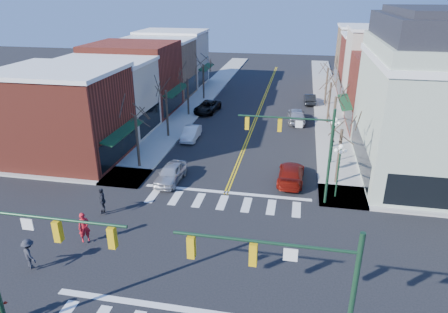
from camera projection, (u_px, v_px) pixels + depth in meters
The scene contains 36 objects.
ground at pixel (202, 253), 23.80m from camera, with size 160.00×160.00×0.00m, color black.
sidewalk_left at pixel (168, 133), 43.40m from camera, with size 3.50×70.00×0.15m, color #9E9B93.
sidewalk_right at pixel (334, 144), 40.33m from camera, with size 3.50×70.00×0.15m, color #9E9B93.
bldg_left_brick_a at pixel (64, 117), 35.60m from camera, with size 10.00×8.50×8.00m, color maroon.
bldg_left_stucco_a at pixel (105, 98), 42.71m from camera, with size 10.00×7.00×7.50m, color #B8AB98.
bldg_left_brick_b at pixel (134, 78), 49.75m from camera, with size 10.00×9.00×8.50m, color maroon.
bldg_left_tan at pixel (157, 69), 57.35m from camera, with size 10.00×7.50×7.80m, color #937351.
bldg_left_stucco_b at pixel (173, 59), 64.29m from camera, with size 10.00×8.00×8.20m, color #B8AB98.
bldg_right_brick_a at pixel (399, 95), 42.82m from camera, with size 10.00×8.50×8.00m, color maroon.
bldg_right_stucco at pixel (387, 72), 49.45m from camera, with size 10.00×7.00×10.00m, color #B8AB98.
bldg_right_brick_b at pixel (377, 67), 56.52m from camera, with size 10.00×8.00×8.50m, color maroon.
bldg_right_tan at pixel (369, 57), 63.66m from camera, with size 10.00×8.00×9.00m, color #937351.
victorian_corner at pixel (448, 97), 31.44m from camera, with size 12.25×14.25×13.30m.
traffic_mast_near_left at pixel (24, 250), 16.25m from camera, with size 6.60×0.28×7.20m.
traffic_mast_near_right at pixel (300, 286), 14.30m from camera, with size 6.60×0.28×7.20m.
traffic_mast_far_right at pixel (304, 142), 27.69m from camera, with size 6.60×0.28×7.20m.
lamppost_corner at pixel (339, 162), 28.90m from camera, with size 0.36×0.36×4.33m.
lamppost_midblock at pixel (334, 133), 34.78m from camera, with size 0.36×0.36×4.33m.
tree_left_a at pixel (137, 142), 34.30m from camera, with size 0.24×0.24×4.76m, color #382B21.
tree_left_b at pixel (167, 114), 41.49m from camera, with size 0.24×0.24×5.04m, color #382B21.
tree_left_c at pixel (188, 97), 48.82m from camera, with size 0.24×0.24×4.55m, color #382B21.
tree_left_d at pixel (204, 82), 55.99m from camera, with size 0.24×0.24×4.90m, color #382B21.
tree_right_a at pixel (339, 157), 31.38m from camera, with size 0.24×0.24×4.62m, color #382B21.
tree_right_b at pixel (333, 123), 38.51m from camera, with size 0.24×0.24×5.18m, color #382B21.
tree_right_c at pixel (329, 103), 45.82m from camera, with size 0.24×0.24×4.83m, color #382B21.
tree_right_d at pixel (326, 87), 53.03m from camera, with size 0.24×0.24×4.97m, color #382B21.
car_left_near at pixel (171, 173), 32.36m from camera, with size 1.73×4.30×1.47m, color silver.
car_left_mid at pixel (191, 133), 41.55m from camera, with size 1.41×4.05×1.33m, color white.
car_left_far at pixel (207, 107), 50.68m from camera, with size 2.34×5.08×1.41m, color black.
car_right_near at pixel (291, 174), 32.32m from camera, with size 2.02×4.97×1.44m, color maroon.
car_right_mid at pixel (296, 115), 46.84m from camera, with size 2.00×4.96×1.69m, color #AFAFB4.
car_right_far at pixel (310, 99), 54.46m from camera, with size 1.44×4.12×1.36m, color black.
pedestrian_red_a at pixel (84, 227), 24.33m from camera, with size 0.70×0.46×1.93m, color #B6131D.
pedestrian_red_b at pixel (1, 308), 18.41m from camera, with size 0.75×0.59×1.55m, color #A81D11.
pedestrian_dark_a at pixel (102, 200), 27.50m from camera, with size 1.09×0.45×1.86m, color #212229.
pedestrian_dark_b at pixel (29, 254), 21.99m from camera, with size 1.17×0.67×1.81m, color #212229.
Camera 1 is at (5.04, -19.09, 14.55)m, focal length 32.00 mm.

